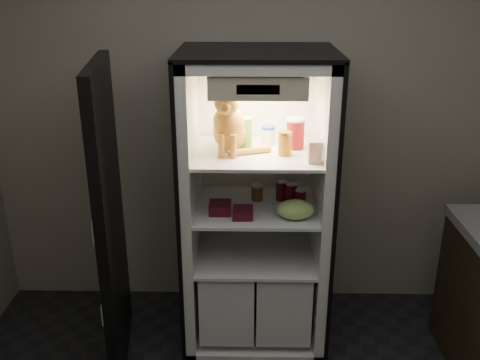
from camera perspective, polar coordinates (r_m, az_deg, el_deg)
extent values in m
plane|color=#ABA48F|center=(3.60, 1.68, 6.37)|extent=(3.60, 0.00, 3.60)
cube|color=white|center=(3.61, 1.63, -0.69)|extent=(0.85, 0.06, 1.85)
cube|color=white|center=(3.33, -5.12, -2.72)|extent=(0.06, 0.70, 1.85)
cube|color=white|center=(3.35, 8.48, -2.79)|extent=(0.06, 0.70, 1.85)
cube|color=white|center=(3.06, 1.87, 12.70)|extent=(0.85, 0.70, 0.06)
cube|color=white|center=(3.77, 1.54, -15.28)|extent=(0.85, 0.70, 0.06)
cube|color=black|center=(3.34, -5.84, -2.71)|extent=(0.02, 0.72, 1.87)
cube|color=black|center=(3.35, 9.19, -2.79)|extent=(0.02, 0.72, 1.87)
cube|color=black|center=(3.05, 1.88, 13.47)|extent=(0.90, 0.72, 0.02)
cube|color=white|center=(3.16, 1.76, 2.89)|extent=(0.73, 0.62, 0.02)
cube|color=white|center=(3.29, 1.69, -2.91)|extent=(0.73, 0.62, 0.02)
cube|color=white|center=(3.57, -1.28, -11.41)|extent=(0.34, 0.58, 0.48)
cube|color=white|center=(3.57, 4.46, -11.43)|extent=(0.34, 0.58, 0.48)
cube|color=white|center=(3.44, 1.63, -7.93)|extent=(0.73, 0.62, 0.02)
cube|color=beige|center=(2.84, 1.92, 9.97)|extent=(0.52, 0.18, 0.12)
cube|color=black|center=(2.76, 1.94, 9.62)|extent=(0.22, 0.01, 0.05)
cube|color=black|center=(3.18, -13.63, -4.50)|extent=(0.19, 0.87, 1.85)
cube|color=white|center=(3.31, -13.46, -10.79)|extent=(0.15, 0.64, 0.12)
cube|color=white|center=(3.08, -14.25, -2.88)|extent=(0.15, 0.64, 0.12)
ellipsoid|color=#B15B16|center=(3.18, -0.95, 5.25)|extent=(0.24, 0.29, 0.23)
ellipsoid|color=#B15B16|center=(3.05, -1.21, 6.25)|extent=(0.19, 0.18, 0.19)
sphere|color=orange|center=(2.95, -1.41, 8.32)|extent=(0.16, 0.16, 0.14)
sphere|color=orange|center=(2.90, -1.56, 7.75)|extent=(0.07, 0.07, 0.06)
cone|color=orange|center=(2.96, -2.24, 9.72)|extent=(0.06, 0.06, 0.06)
cone|color=orange|center=(2.95, -0.55, 9.69)|extent=(0.06, 0.06, 0.06)
cylinder|color=#B15B16|center=(3.03, -2.02, 3.65)|extent=(0.04, 0.04, 0.14)
cylinder|color=#B15B16|center=(3.02, -0.71, 3.61)|extent=(0.04, 0.04, 0.14)
cylinder|color=#B15B16|center=(3.10, 1.02, 3.12)|extent=(0.26, 0.12, 0.04)
cylinder|color=green|center=(3.15, 0.62, 4.78)|extent=(0.07, 0.07, 0.18)
cylinder|color=green|center=(3.13, 0.63, 6.51)|extent=(0.08, 0.08, 0.02)
cylinder|color=white|center=(3.28, 3.01, 4.64)|extent=(0.08, 0.08, 0.10)
cylinder|color=blue|center=(3.26, 3.03, 5.62)|extent=(0.08, 0.08, 0.02)
cylinder|color=maroon|center=(3.08, 4.82, 3.79)|extent=(0.08, 0.08, 0.13)
cylinder|color=#A9832D|center=(3.06, 4.86, 5.04)|extent=(0.08, 0.08, 0.01)
cylinder|color=maroon|center=(3.21, 5.91, 4.85)|extent=(0.11, 0.11, 0.17)
cylinder|color=white|center=(3.18, 5.98, 6.45)|extent=(0.11, 0.11, 0.01)
cube|color=white|center=(2.98, 7.98, 3.03)|extent=(0.07, 0.07, 0.13)
cylinder|color=black|center=(3.35, 4.44, -1.15)|extent=(0.07, 0.07, 0.12)
cylinder|color=#B2B2B2|center=(3.33, 4.47, -0.14)|extent=(0.07, 0.07, 0.00)
cylinder|color=black|center=(3.30, 5.47, -1.49)|extent=(0.07, 0.07, 0.13)
cylinder|color=#B2B2B2|center=(3.28, 5.51, -0.43)|extent=(0.07, 0.07, 0.00)
cylinder|color=black|center=(3.24, 6.45, -2.09)|extent=(0.06, 0.06, 0.12)
cylinder|color=#B2B2B2|center=(3.22, 6.49, -1.11)|extent=(0.06, 0.06, 0.00)
cylinder|color=brown|center=(3.35, 1.82, -1.40)|extent=(0.07, 0.07, 0.09)
cylinder|color=#B2B2B2|center=(3.33, 1.83, -0.61)|extent=(0.07, 0.07, 0.01)
ellipsoid|color=#84C25A|center=(3.11, 5.91, -3.15)|extent=(0.22, 0.16, 0.11)
cube|color=#510D1D|center=(3.18, -2.14, -2.97)|extent=(0.13, 0.13, 0.06)
cube|color=#510D1D|center=(3.12, 0.30, -3.51)|extent=(0.12, 0.12, 0.06)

